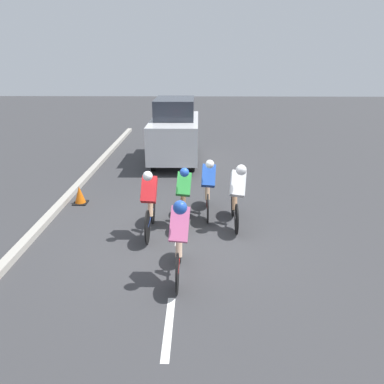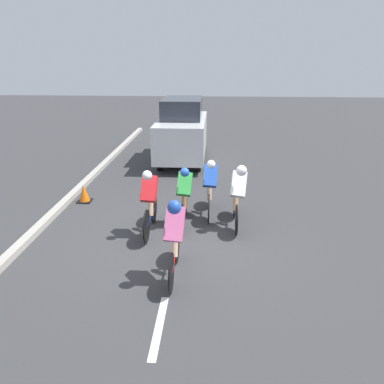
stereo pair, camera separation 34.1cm
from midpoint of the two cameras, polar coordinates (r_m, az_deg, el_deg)
The scene contains 12 objects.
ground_plane at distance 8.31m, azimuth -3.24°, elevation -6.82°, with size 60.00×60.00×0.00m, color #38383A.
lane_stripe_near at distance 5.87m, azimuth -5.37°, elevation -19.82°, with size 0.12×1.40×0.01m, color white.
lane_stripe_mid at distance 8.56m, azimuth -3.11°, elevation -5.96°, with size 0.12×1.40×0.01m, color white.
lane_stripe_far at distance 11.51m, azimuth -2.02°, elevation 1.05°, with size 0.12×1.40×0.01m, color white.
curb at distance 9.32m, azimuth -23.23°, elevation -4.97°, with size 0.20×23.91×0.14m, color #A8A399.
cyclist_red at distance 8.19m, azimuth -7.68°, elevation -1.37°, with size 0.35×1.72×1.54m.
cyclist_pink at distance 6.49m, azimuth -3.47°, elevation -6.72°, with size 0.37×1.67×1.58m.
cyclist_blue at distance 9.12m, azimuth 1.40°, elevation 0.92°, with size 0.36×1.71×1.49m.
cyclist_green at distance 8.61m, azimuth -2.43°, elevation -0.31°, with size 0.37×1.63×1.46m.
cyclist_white at distance 8.52m, azimuth 5.72°, elevation -0.16°, with size 0.39×1.64×1.56m.
support_car at distance 13.95m, azimuth -3.34°, elevation 9.24°, with size 1.70×3.91×2.30m.
traffic_cone at distance 10.51m, azimuth -17.63°, elevation -0.47°, with size 0.36×0.36×0.49m.
Camera 1 is at (-0.42, 7.40, 3.76)m, focal length 35.00 mm.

